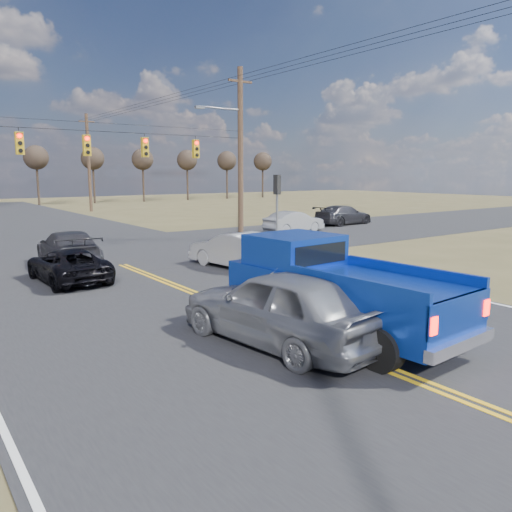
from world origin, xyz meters
TOP-DOWN VIEW (x-y plane):
  - ground at (0.00, 0.00)m, footprint 160.00×160.00m
  - road_main at (0.00, 10.00)m, footprint 14.00×120.00m
  - road_cross at (0.00, 18.00)m, footprint 120.00×12.00m
  - signal_gantry at (0.50, 17.79)m, footprint 19.60×4.83m
  - utility_poles at (0.00, 17.00)m, footprint 19.60×58.32m
  - treeline at (0.00, 26.96)m, footprint 87.00×117.80m
  - pickup_truck at (0.79, 1.84)m, footprint 2.82×6.43m
  - silver_suv at (-0.80, 2.01)m, footprint 2.78×5.56m
  - black_suv at (-2.84, 11.94)m, footprint 2.22×4.53m
  - white_car_queue at (3.74, 10.61)m, footprint 2.30×4.80m
  - dgrey_car_queue at (-1.87, 15.30)m, footprint 2.70×5.47m
  - cross_car_east_near at (14.10, 19.07)m, footprint 1.58×4.37m
  - cross_car_east_far at (20.53, 20.69)m, footprint 2.53×5.38m

SIDE VIEW (x-z plane):
  - ground at x=0.00m, z-range 0.00..0.00m
  - road_main at x=0.00m, z-range -0.01..0.01m
  - road_cross at x=0.00m, z-range -0.01..0.01m
  - black_suv at x=-2.84m, z-range 0.00..1.24m
  - cross_car_east_near at x=14.10m, z-range 0.00..1.43m
  - cross_car_east_far at x=20.53m, z-range 0.00..1.52m
  - white_car_queue at x=3.74m, z-range 0.00..1.52m
  - dgrey_car_queue at x=-1.87m, z-range 0.00..1.53m
  - silver_suv at x=-0.80m, z-range 0.00..1.82m
  - pickup_truck at x=0.79m, z-range -0.04..2.33m
  - signal_gantry at x=0.50m, z-range 0.06..10.06m
  - utility_poles at x=0.00m, z-range 0.23..10.23m
  - treeline at x=0.00m, z-range 2.00..9.40m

